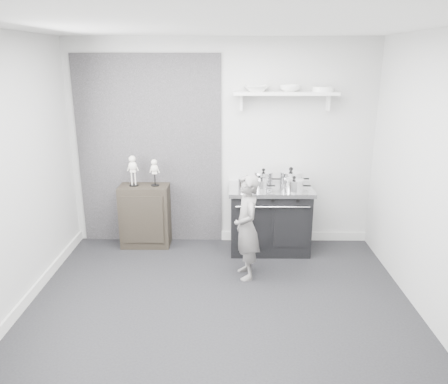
% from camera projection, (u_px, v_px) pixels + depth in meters
% --- Properties ---
extents(ground, '(4.00, 4.00, 0.00)m').
position_uv_depth(ground, '(219.00, 310.00, 4.42)').
color(ground, black).
rests_on(ground, ground).
extents(room_shell, '(4.02, 3.62, 2.71)m').
position_uv_depth(room_shell, '(209.00, 147.00, 4.08)').
color(room_shell, '#B9B9B7').
rests_on(room_shell, ground).
extents(wall_shelf, '(1.30, 0.26, 0.24)m').
position_uv_depth(wall_shelf, '(286.00, 94.00, 5.42)').
color(wall_shelf, silver).
rests_on(wall_shelf, room_shell).
extents(stove, '(1.07, 0.67, 0.86)m').
position_uv_depth(stove, '(270.00, 219.00, 5.70)').
color(stove, black).
rests_on(stove, ground).
extents(side_cabinet, '(0.64, 0.38, 0.84)m').
position_uv_depth(side_cabinet, '(146.00, 216.00, 5.84)').
color(side_cabinet, black).
rests_on(side_cabinet, ground).
extents(child, '(0.37, 0.49, 1.22)m').
position_uv_depth(child, '(247.00, 227.00, 4.93)').
color(child, slate).
rests_on(child, ground).
extents(pot_front_left, '(0.32, 0.23, 0.19)m').
position_uv_depth(pot_front_left, '(247.00, 184.00, 5.47)').
color(pot_front_left, white).
rests_on(pot_front_left, stove).
extents(pot_back_left, '(0.34, 0.25, 0.23)m').
position_uv_depth(pot_back_left, '(263.00, 178.00, 5.64)').
color(pot_back_left, white).
rests_on(pot_back_left, stove).
extents(pot_back_right, '(0.39, 0.31, 0.24)m').
position_uv_depth(pot_back_right, '(291.00, 178.00, 5.64)').
color(pot_back_right, white).
rests_on(pot_back_right, stove).
extents(pot_front_right, '(0.33, 0.25, 0.19)m').
position_uv_depth(pot_front_right, '(294.00, 185.00, 5.40)').
color(pot_front_right, white).
rests_on(pot_front_right, stove).
extents(pot_front_center, '(0.25, 0.17, 0.16)m').
position_uv_depth(pot_front_center, '(262.00, 185.00, 5.43)').
color(pot_front_center, white).
rests_on(pot_front_center, stove).
extents(skeleton_full, '(0.13, 0.08, 0.46)m').
position_uv_depth(skeleton_full, '(133.00, 168.00, 5.65)').
color(skeleton_full, silver).
rests_on(skeleton_full, side_cabinet).
extents(skeleton_torso, '(0.11, 0.07, 0.41)m').
position_uv_depth(skeleton_torso, '(154.00, 171.00, 5.66)').
color(skeleton_torso, silver).
rests_on(skeleton_torso, side_cabinet).
extents(bowl_large, '(0.32, 0.32, 0.08)m').
position_uv_depth(bowl_large, '(256.00, 88.00, 5.40)').
color(bowl_large, white).
rests_on(bowl_large, wall_shelf).
extents(bowl_small, '(0.26, 0.26, 0.08)m').
position_uv_depth(bowl_small, '(290.00, 88.00, 5.39)').
color(bowl_small, white).
rests_on(bowl_small, wall_shelf).
extents(plate_stack, '(0.26, 0.26, 0.06)m').
position_uv_depth(plate_stack, '(323.00, 89.00, 5.39)').
color(plate_stack, white).
rests_on(plate_stack, wall_shelf).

